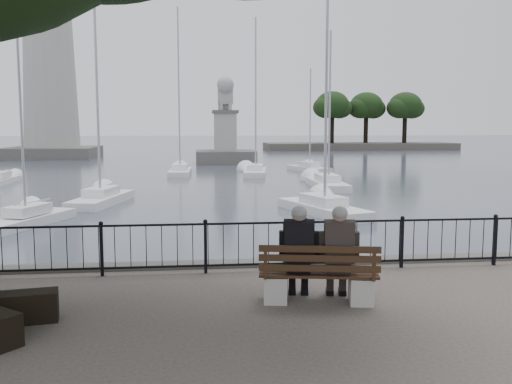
{
  "coord_description": "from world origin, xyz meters",
  "views": [
    {
      "loc": [
        -1.2,
        -8.55,
        2.91
      ],
      "look_at": [
        0.0,
        2.5,
        1.6
      ],
      "focal_mm": 40.0,
      "sensor_mm": 36.0,
      "label": 1
    }
  ],
  "objects": [
    {
      "name": "harbor",
      "position": [
        0.0,
        3.0,
        -0.5
      ],
      "size": [
        260.0,
        260.0,
        1.2
      ],
      "color": "#4B4842",
      "rests_on": "ground"
    },
    {
      "name": "railing",
      "position": [
        0.0,
        2.5,
        0.56
      ],
      "size": [
        22.06,
        0.06,
        1.0
      ],
      "color": "black",
      "rests_on": "ground"
    },
    {
      "name": "bench",
      "position": [
        0.8,
        0.38,
        0.36
      ],
      "size": [
        2.0,
        0.91,
        1.02
      ],
      "color": "#9E9A92",
      "rests_on": "ground"
    },
    {
      "name": "person_left",
      "position": [
        0.5,
        0.54,
        0.74
      ],
      "size": [
        0.54,
        0.85,
        1.62
      ],
      "color": "black",
      "rests_on": "ground"
    },
    {
      "name": "person_right",
      "position": [
        1.14,
        0.43,
        0.74
      ],
      "size": [
        0.54,
        0.85,
        1.62
      ],
      "color": "black",
      "rests_on": "ground"
    },
    {
      "name": "lighthouse",
      "position": [
        -18.0,
        62.0,
        12.16
      ],
      "size": [
        10.21,
        10.21,
        31.18
      ],
      "color": "#4B4842",
      "rests_on": "ground"
    },
    {
      "name": "lion_monument",
      "position": [
        2.0,
        49.93,
        1.21
      ],
      "size": [
        5.99,
        5.99,
        8.83
      ],
      "color": "#4B4842",
      "rests_on": "ground"
    },
    {
      "name": "sailboat_a",
      "position": [
        -7.73,
        14.38,
        -0.7
      ],
      "size": [
        2.92,
        4.88,
        9.39
      ],
      "color": "white",
      "rests_on": "ground"
    },
    {
      "name": "sailboat_b",
      "position": [
        -5.81,
        20.23,
        -0.68
      ],
      "size": [
        2.71,
        5.83,
        11.02
      ],
      "color": "white",
      "rests_on": "ground"
    },
    {
      "name": "sailboat_c",
      "position": [
        4.45,
        15.92,
        -0.69
      ],
      "size": [
        3.33,
        5.93,
        10.91
      ],
      "color": "white",
      "rests_on": "ground"
    },
    {
      "name": "sailboat_d",
      "position": [
        7.07,
        26.2,
        -0.71
      ],
      "size": [
        1.79,
        6.02,
        9.8
      ],
      "color": "white",
      "rests_on": "ground"
    },
    {
      "name": "sailboat_e",
      "position": [
        -14.18,
        31.17,
        -0.69
      ],
      "size": [
        1.43,
        4.72,
        9.88
      ],
      "color": "white",
      "rests_on": "ground"
    },
    {
      "name": "sailboat_f",
      "position": [
        3.57,
        35.78,
        -0.66
      ],
      "size": [
        2.41,
        6.01,
        12.24
      ],
      "color": "white",
      "rests_on": "ground"
    },
    {
      "name": "sailboat_g",
      "position": [
        8.53,
        39.08,
        -0.72
      ],
      "size": [
        3.1,
        5.26,
        8.77
      ],
      "color": "white",
      "rests_on": "ground"
    },
    {
      "name": "sailboat_h",
      "position": [
        -2.3,
        36.73,
        -0.63
      ],
      "size": [
        1.81,
        5.74,
        13.08
      ],
      "color": "white",
      "rests_on": "ground"
    },
    {
      "name": "far_shore",
      "position": [
        25.54,
        79.46,
        3.0
      ],
      "size": [
        30.0,
        8.6,
        9.18
      ],
      "color": "#433C35",
      "rests_on": "ground"
    }
  ]
}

